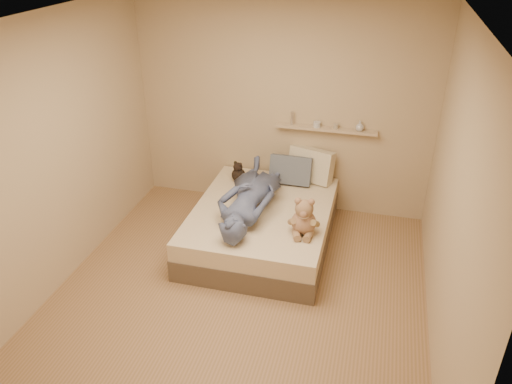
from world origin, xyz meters
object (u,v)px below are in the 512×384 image
(bed, at_px, (262,225))
(pillow_cream, at_px, (311,165))
(person, at_px, (250,195))
(game_console, at_px, (236,223))
(teddy_bear, at_px, (304,219))
(wall_shelf, at_px, (326,129))
(dark_plush, at_px, (238,173))
(pillow_grey, at_px, (291,170))

(bed, relative_size, pillow_cream, 3.45)
(pillow_cream, bearing_deg, person, -120.26)
(bed, height_order, game_console, game_console)
(teddy_bear, xyz_separation_m, person, (-0.65, 0.32, 0.02))
(teddy_bear, relative_size, person, 0.26)
(game_console, height_order, pillow_cream, pillow_cream)
(person, bearing_deg, teddy_bear, 154.18)
(bed, bearing_deg, game_console, -102.50)
(teddy_bear, height_order, pillow_cream, teddy_bear)
(game_console, bearing_deg, wall_shelf, 65.59)
(bed, xyz_separation_m, dark_plush, (-0.44, 0.57, 0.34))
(teddy_bear, xyz_separation_m, dark_plush, (-0.97, 0.97, -0.06))
(dark_plush, bearing_deg, person, -63.40)
(pillow_grey, xyz_separation_m, person, (-0.30, -0.76, 0.02))
(game_console, height_order, pillow_grey, pillow_grey)
(game_console, distance_m, dark_plush, 1.20)
(teddy_bear, height_order, dark_plush, teddy_bear)
(teddy_bear, distance_m, pillow_cream, 1.23)
(teddy_bear, relative_size, pillow_grey, 0.83)
(dark_plush, xyz_separation_m, pillow_grey, (0.62, 0.12, 0.06))
(pillow_cream, xyz_separation_m, wall_shelf, (0.14, 0.08, 0.45))
(pillow_cream, relative_size, wall_shelf, 0.46)
(teddy_bear, distance_m, pillow_grey, 1.14)
(bed, bearing_deg, dark_plush, 127.85)
(bed, distance_m, pillow_grey, 0.82)
(bed, relative_size, wall_shelf, 1.58)
(bed, distance_m, teddy_bear, 0.77)
(game_console, bearing_deg, teddy_bear, 16.53)
(pillow_cream, xyz_separation_m, person, (-0.53, -0.90, -0.01))
(game_console, height_order, teddy_bear, teddy_bear)
(bed, bearing_deg, wall_shelf, 58.82)
(bed, xyz_separation_m, pillow_cream, (0.41, 0.83, 0.43))
(dark_plush, distance_m, pillow_grey, 0.64)
(bed, distance_m, person, 0.44)
(teddy_bear, bearing_deg, person, 153.40)
(bed, xyz_separation_m, pillow_grey, (0.18, 0.69, 0.40))
(dark_plush, bearing_deg, game_console, -75.03)
(game_console, xyz_separation_m, pillow_cream, (0.54, 1.42, 0.06))
(bed, distance_m, pillow_cream, 1.02)
(pillow_grey, bearing_deg, game_console, -103.76)
(pillow_cream, height_order, person, pillow_cream)
(dark_plush, relative_size, pillow_grey, 0.52)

